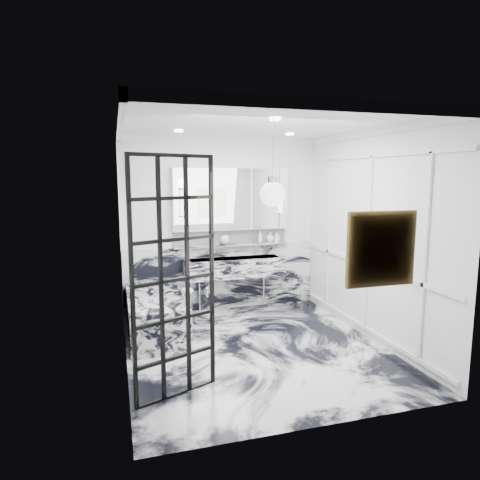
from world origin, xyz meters
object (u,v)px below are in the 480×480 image
object	(u,v)px
trough_sink	(234,267)
mirror_cabinet	(231,199)
crittall_door	(175,280)
bathtub	(156,314)

from	to	relation	value
trough_sink	mirror_cabinet	size ratio (longest dim) A/B	0.84
mirror_cabinet	trough_sink	bearing A→B (deg)	-90.00
crittall_door	mirror_cabinet	size ratio (longest dim) A/B	1.25
crittall_door	trough_sink	bearing A→B (deg)	40.10
trough_sink	crittall_door	bearing A→B (deg)	-117.74
mirror_cabinet	bathtub	distance (m)	2.20
mirror_cabinet	bathtub	size ratio (longest dim) A/B	1.15
mirror_cabinet	bathtub	world-z (taller)	mirror_cabinet
crittall_door	mirror_cabinet	world-z (taller)	crittall_door
crittall_door	bathtub	bearing A→B (deg)	69.20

